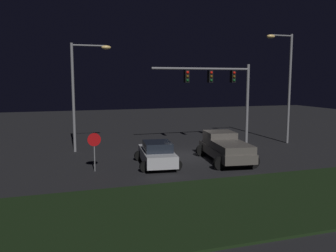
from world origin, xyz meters
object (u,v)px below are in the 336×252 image
object	(u,v)px
traffic_signal_gantry	(221,84)
stop_sign	(94,145)
car_sedan	(157,154)
street_lamp_left	(82,83)
pickup_truck	(225,146)
street_lamp_right	(285,76)

from	to	relation	value
traffic_signal_gantry	stop_sign	world-z (taller)	traffic_signal_gantry
car_sedan	street_lamp_left	xyz separation A→B (m)	(-3.93, 5.96, 4.24)
pickup_truck	car_sedan	distance (m)	4.51
car_sedan	street_lamp_left	size ratio (longest dim) A/B	0.59
pickup_truck	street_lamp_left	xyz separation A→B (m)	(-8.43, 6.17, 3.99)
pickup_truck	car_sedan	xyz separation A→B (m)	(-4.50, 0.21, -0.26)
pickup_truck	street_lamp_right	bearing A→B (deg)	-52.59
street_lamp_right	stop_sign	xyz separation A→B (m)	(-15.90, -4.45, -3.95)
stop_sign	street_lamp_left	bearing A→B (deg)	91.28
traffic_signal_gantry	car_sedan	bearing A→B (deg)	-142.11
pickup_truck	traffic_signal_gantry	size ratio (longest dim) A/B	0.67
traffic_signal_gantry	street_lamp_right	distance (m)	5.35
street_lamp_left	car_sedan	bearing A→B (deg)	-56.59
street_lamp_left	stop_sign	world-z (taller)	street_lamp_left
car_sedan	traffic_signal_gantry	bearing A→B (deg)	-45.22
pickup_truck	street_lamp_right	size ratio (longest dim) A/B	0.63
pickup_truck	street_lamp_left	world-z (taller)	street_lamp_left
traffic_signal_gantry	street_lamp_right	xyz separation A→B (m)	(5.19, -1.16, 0.61)
pickup_truck	car_sedan	bearing A→B (deg)	94.58
street_lamp_left	stop_sign	size ratio (longest dim) A/B	3.51
street_lamp_left	pickup_truck	bearing A→B (deg)	-36.19
traffic_signal_gantry	stop_sign	bearing A→B (deg)	-152.35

